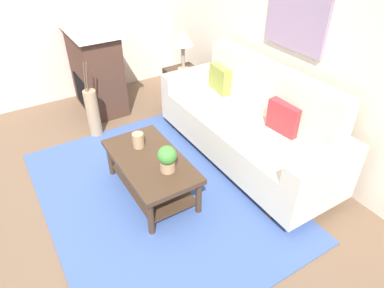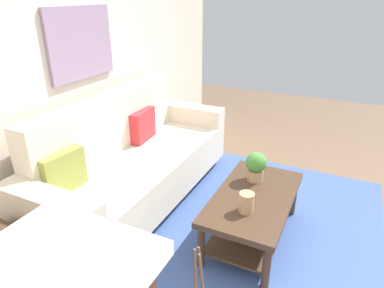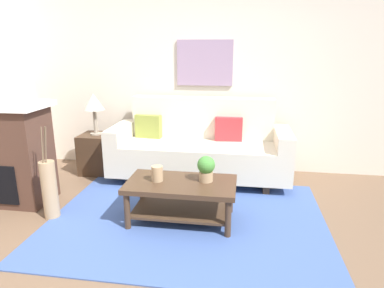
{
  "view_description": "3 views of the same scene",
  "coord_description": "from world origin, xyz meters",
  "views": [
    {
      "loc": [
        2.4,
        -0.57,
        2.45
      ],
      "look_at": [
        0.09,
        0.86,
        0.55
      ],
      "focal_mm": 31.98,
      "sensor_mm": 36.0,
      "label": 1
    },
    {
      "loc": [
        -2.4,
        -0.1,
        1.94
      ],
      "look_at": [
        0.13,
        1.12,
        0.68
      ],
      "focal_mm": 31.8,
      "sensor_mm": 36.0,
      "label": 2
    },
    {
      "loc": [
        0.53,
        -2.64,
        1.72
      ],
      "look_at": [
        -0.06,
        1.24,
        0.61
      ],
      "focal_mm": 31.66,
      "sensor_mm": 36.0,
      "label": 3
    }
  ],
  "objects": [
    {
      "name": "throw_pillow_crimson",
      "position": [
        0.35,
        1.8,
        0.68
      ],
      "size": [
        0.37,
        0.15,
        0.32
      ],
      "primitive_type": "cube",
      "rotation": [
        0.0,
        0.0,
        0.09
      ],
      "color": "red",
      "rests_on": "couch"
    },
    {
      "name": "fireplace",
      "position": [
        -2.1,
        0.65,
        0.59
      ],
      "size": [
        1.02,
        0.58,
        1.16
      ],
      "color": "#472D23",
      "rests_on": "ground_plane"
    },
    {
      "name": "table_lamp",
      "position": [
        -1.49,
        1.7,
        0.99
      ],
      "size": [
        0.28,
        0.28,
        0.57
      ],
      "color": "gray",
      "rests_on": "side_table"
    },
    {
      "name": "side_table",
      "position": [
        -1.49,
        1.7,
        0.28
      ],
      "size": [
        0.44,
        0.44,
        0.56
      ],
      "primitive_type": "cube",
      "color": "#422D1E",
      "rests_on": "ground_plane"
    },
    {
      "name": "wall_back",
      "position": [
        0.0,
        2.21,
        1.35
      ],
      "size": [
        5.29,
        0.1,
        2.7
      ],
      "primitive_type": "cube",
      "color": "beige",
      "rests_on": "ground_plane"
    },
    {
      "name": "framed_painting",
      "position": [
        -0.02,
        2.14,
        1.53
      ],
      "size": [
        0.77,
        0.03,
        0.62
      ],
      "primitive_type": "cube",
      "color": "gray"
    },
    {
      "name": "couch",
      "position": [
        -0.02,
        1.67,
        0.43
      ],
      "size": [
        2.34,
        0.84,
        1.08
      ],
      "color": "beige",
      "rests_on": "ground_plane"
    },
    {
      "name": "throw_pillow_olive",
      "position": [
        -0.76,
        1.8,
        0.68
      ],
      "size": [
        0.37,
        0.16,
        0.32
      ],
      "primitive_type": "cube",
      "rotation": [
        0.0,
        0.0,
        -0.11
      ],
      "color": "olive",
      "rests_on": "couch"
    },
    {
      "name": "potted_plant_tabletop",
      "position": [
        0.19,
        0.53,
        0.57
      ],
      "size": [
        0.18,
        0.18,
        0.26
      ],
      "color": "tan",
      "rests_on": "coffee_table"
    },
    {
      "name": "floor_vase_branch_c",
      "position": [
        -1.43,
        0.32,
        0.8
      ],
      "size": [
        0.02,
        0.05,
        0.36
      ],
      "primitive_type": "cylinder",
      "rotation": [
        -0.1,
        0.01,
        0.0
      ],
      "color": "brown",
      "rests_on": "floor_vase"
    },
    {
      "name": "coffee_table",
      "position": [
        -0.06,
        0.47,
        0.31
      ],
      "size": [
        1.1,
        0.6,
        0.43
      ],
      "color": "#422D1E",
      "rests_on": "ground_plane"
    },
    {
      "name": "tabletop_vase",
      "position": [
        -0.3,
        0.46,
        0.51
      ],
      "size": [
        0.11,
        0.11,
        0.16
      ],
      "primitive_type": "cylinder",
      "color": "tan",
      "rests_on": "coffee_table"
    },
    {
      "name": "ground_plane",
      "position": [
        0.0,
        0.0,
        0.0
      ],
      "size": [
        9.29,
        9.29,
        0.0
      ],
      "primitive_type": "plane",
      "color": "brown"
    },
    {
      "name": "floor_vase_branch_a",
      "position": [
        -1.4,
        0.33,
        0.8
      ],
      "size": [
        0.03,
        0.05,
        0.36
      ],
      "primitive_type": "cylinder",
      "rotation": [
        -0.12,
        0.04,
        0.0
      ],
      "color": "brown",
      "rests_on": "floor_vase"
    },
    {
      "name": "area_rug",
      "position": [
        0.0,
        0.5,
        0.01
      ],
      "size": [
        2.83,
        2.14,
        0.01
      ],
      "primitive_type": "cube",
      "color": "#3D5693",
      "rests_on": "ground_plane"
    },
    {
      "name": "floor_vase_branch_b",
      "position": [
        -1.43,
        0.35,
        0.8
      ],
      "size": [
        0.05,
        0.04,
        0.36
      ],
      "primitive_type": "cylinder",
      "rotation": [
        -0.07,
        0.12,
        0.0
      ],
      "color": "brown",
      "rests_on": "floor_vase"
    },
    {
      "name": "floor_vase",
      "position": [
        -1.42,
        0.33,
        0.31
      ],
      "size": [
        0.16,
        0.16,
        0.62
      ],
      "primitive_type": "cylinder",
      "color": "tan",
      "rests_on": "ground_plane"
    }
  ]
}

